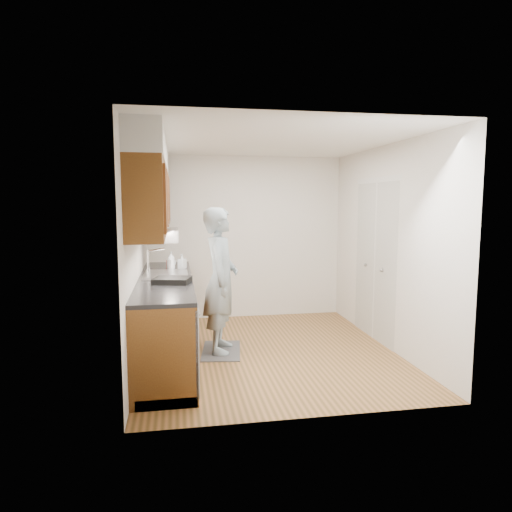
% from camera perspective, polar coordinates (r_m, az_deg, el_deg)
% --- Properties ---
extents(floor, '(3.50, 3.50, 0.00)m').
position_cam_1_polar(floor, '(5.66, 1.48, -11.80)').
color(floor, '#9F6A3C').
rests_on(floor, ground).
extents(ceiling, '(3.50, 3.50, 0.00)m').
position_cam_1_polar(ceiling, '(5.41, 1.56, 14.18)').
color(ceiling, white).
rests_on(ceiling, wall_left).
extents(wall_left, '(0.02, 3.50, 2.50)m').
position_cam_1_polar(wall_left, '(5.30, -14.57, 0.58)').
color(wall_left, silver).
rests_on(wall_left, floor).
extents(wall_right, '(0.02, 3.50, 2.50)m').
position_cam_1_polar(wall_right, '(5.88, 16.01, 1.12)').
color(wall_right, silver).
rests_on(wall_right, floor).
extents(wall_back, '(3.00, 0.02, 2.50)m').
position_cam_1_polar(wall_back, '(7.11, -1.28, 2.31)').
color(wall_back, silver).
rests_on(wall_back, floor).
extents(counter, '(0.64, 2.80, 1.30)m').
position_cam_1_polar(counter, '(5.42, -11.14, -7.38)').
color(counter, brown).
rests_on(counter, floor).
extents(upper_cabinets, '(0.47, 2.80, 1.21)m').
position_cam_1_polar(upper_cabinets, '(5.31, -12.93, 8.19)').
color(upper_cabinets, brown).
rests_on(upper_cabinets, wall_left).
extents(closet_door, '(0.02, 1.22, 2.05)m').
position_cam_1_polar(closet_door, '(6.16, 14.63, -0.69)').
color(closet_door, white).
rests_on(closet_door, wall_right).
extents(floor_mat, '(0.55, 0.82, 0.01)m').
position_cam_1_polar(floor_mat, '(5.66, -4.35, -11.72)').
color(floor_mat, slate).
rests_on(floor_mat, floor).
extents(person, '(0.58, 0.76, 1.95)m').
position_cam_1_polar(person, '(5.43, -4.45, -1.83)').
color(person, '#8A9DA8').
rests_on(person, floor_mat).
extents(soap_bottle_a, '(0.10, 0.10, 0.24)m').
position_cam_1_polar(soap_bottle_a, '(5.90, -10.54, -0.58)').
color(soap_bottle_a, white).
rests_on(soap_bottle_a, counter).
extents(soap_bottle_b, '(0.12, 0.12, 0.19)m').
position_cam_1_polar(soap_bottle_b, '(6.00, -9.23, -0.65)').
color(soap_bottle_b, white).
rests_on(soap_bottle_b, counter).
extents(soap_bottle_c, '(0.18, 0.18, 0.17)m').
position_cam_1_polar(soap_bottle_c, '(6.22, -10.55, -0.53)').
color(soap_bottle_c, white).
rests_on(soap_bottle_c, counter).
extents(soda_can, '(0.09, 0.09, 0.13)m').
position_cam_1_polar(soda_can, '(5.92, -10.82, -1.10)').
color(soda_can, red).
rests_on(soda_can, counter).
extents(steel_can, '(0.08, 0.08, 0.13)m').
position_cam_1_polar(steel_can, '(5.89, -10.75, -1.10)').
color(steel_can, '#A5A5AA').
rests_on(steel_can, counter).
extents(dish_rack, '(0.44, 0.40, 0.06)m').
position_cam_1_polar(dish_rack, '(4.97, -10.43, -2.99)').
color(dish_rack, black).
rests_on(dish_rack, counter).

